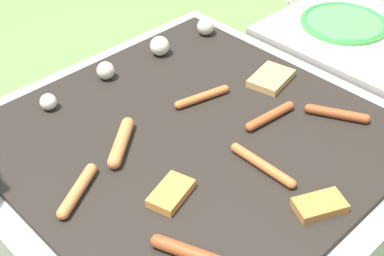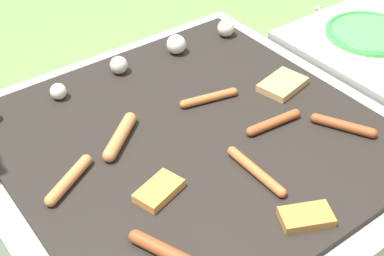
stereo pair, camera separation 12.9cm
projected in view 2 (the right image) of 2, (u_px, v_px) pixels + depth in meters
The scene contains 16 objects.
ground_plane at pixel (192, 236), 1.54m from camera, with size 14.00×14.00×0.00m, color #608442.
grill at pixel (192, 190), 1.42m from camera, with size 0.98×0.98×0.38m.
side_ledge at pixel (371, 93), 1.77m from camera, with size 0.48×0.53×0.38m.
sausage_mid_right at pixel (69, 180), 1.16m from camera, with size 0.15×0.09×0.03m.
sausage_front_left at pixel (209, 98), 1.40m from camera, with size 0.16×0.06×0.02m.
sausage_mid_left at pixel (256, 171), 1.18m from camera, with size 0.02×0.19×0.02m.
sausage_front_right at pixel (172, 255), 1.00m from camera, with size 0.09×0.18×0.03m.
sausage_back_right at pixel (120, 136), 1.27m from camera, with size 0.14×0.12×0.03m.
sausage_back_center at pixel (274, 122), 1.32m from camera, with size 0.16×0.04×0.02m.
sausage_front_center at pixel (343, 125), 1.31m from camera, with size 0.09×0.15×0.02m.
bread_slice_center at pixel (283, 84), 1.45m from camera, with size 0.14×0.11×0.02m.
bread_slice_right at pixel (159, 191), 1.14m from camera, with size 0.12×0.09×0.02m.
bread_slice_left at pixel (306, 217), 1.08m from camera, with size 0.12×0.10×0.02m.
mushroom_row at pixel (145, 57), 1.53m from camera, with size 0.79×0.07×0.06m.
plate_colorful at pixel (370, 32), 1.68m from camera, with size 0.28×0.28×0.02m.
fork_utensil at pixel (334, 18), 1.76m from camera, with size 0.03×0.19×0.01m.
Camera 2 is at (-0.60, -0.80, 1.22)m, focal length 50.00 mm.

